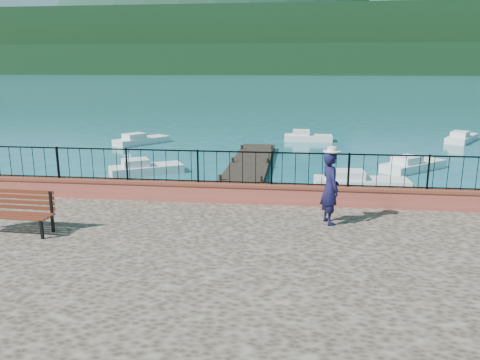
% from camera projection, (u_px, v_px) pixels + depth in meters
% --- Properties ---
extents(ground, '(2000.00, 2000.00, 0.00)m').
position_uv_depth(ground, '(274.00, 301.00, 10.58)').
color(ground, '#19596B').
rests_on(ground, ground).
extents(parapet, '(28.00, 0.46, 0.58)m').
position_uv_depth(parapet, '(281.00, 194.00, 13.79)').
color(parapet, '#B25140').
rests_on(parapet, promenade).
extents(railing, '(27.00, 0.05, 0.95)m').
position_uv_depth(railing, '(282.00, 169.00, 13.61)').
color(railing, black).
rests_on(railing, parapet).
extents(dock, '(2.00, 16.00, 0.30)m').
position_uv_depth(dock, '(245.00, 174.00, 22.35)').
color(dock, '#2D231C').
rests_on(dock, ground).
extents(far_forest, '(900.00, 60.00, 18.00)m').
position_uv_depth(far_forest, '(299.00, 60.00, 297.74)').
color(far_forest, black).
rests_on(far_forest, ground).
extents(foothills, '(900.00, 120.00, 44.00)m').
position_uv_depth(foothills, '(299.00, 43.00, 352.52)').
color(foothills, black).
rests_on(foothills, ground).
extents(park_bench, '(1.88, 0.67, 1.03)m').
position_uv_depth(park_bench, '(16.00, 221.00, 11.35)').
color(park_bench, black).
rests_on(park_bench, promenade).
extents(person, '(0.65, 0.80, 1.88)m').
position_uv_depth(person, '(330.00, 188.00, 11.91)').
color(person, black).
rests_on(person, promenade).
extents(hat, '(0.44, 0.44, 0.12)m').
position_uv_depth(hat, '(332.00, 149.00, 11.67)').
color(hat, white).
rests_on(hat, person).
extents(boat_0, '(3.67, 2.87, 0.80)m').
position_uv_depth(boat_0, '(146.00, 166.00, 22.98)').
color(boat_0, silver).
rests_on(boat_0, ground).
extents(boat_1, '(4.05, 1.44, 0.80)m').
position_uv_depth(boat_1, '(361.00, 179.00, 20.26)').
color(boat_1, silver).
rests_on(boat_1, ground).
extents(boat_2, '(3.70, 3.51, 0.80)m').
position_uv_depth(boat_2, '(414.00, 162.00, 23.80)').
color(boat_2, silver).
rests_on(boat_2, ground).
extents(boat_3, '(3.36, 3.83, 0.80)m').
position_uv_depth(boat_3, '(142.00, 138.00, 31.84)').
color(boat_3, silver).
rests_on(boat_3, ground).
extents(boat_4, '(3.34, 1.31, 0.80)m').
position_uv_depth(boat_4, '(308.00, 135.00, 33.14)').
color(boat_4, silver).
rests_on(boat_4, ground).
extents(boat_5, '(3.17, 4.08, 0.80)m').
position_uv_depth(boat_5, '(462.00, 136.00, 32.91)').
color(boat_5, silver).
rests_on(boat_5, ground).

